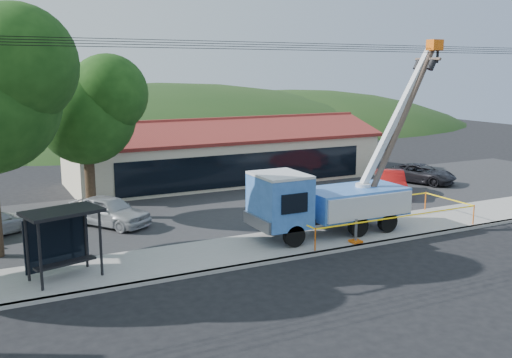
{
  "coord_description": "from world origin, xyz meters",
  "views": [
    {
      "loc": [
        -12.64,
        -18.25,
        8.1
      ],
      "look_at": [
        -0.9,
        5.0,
        3.08
      ],
      "focal_mm": 40.0,
      "sensor_mm": 36.0,
      "label": 1
    }
  ],
  "objects_px": {
    "car_silver": "(110,227)",
    "car_dark": "(421,184)",
    "utility_truck": "(326,199)",
    "leaning_pole": "(399,128)",
    "bus_shelter": "(61,228)",
    "car_red": "(390,196)"
  },
  "relations": [
    {
      "from": "car_silver",
      "to": "car_dark",
      "type": "height_order",
      "value": "car_silver"
    },
    {
      "from": "utility_truck",
      "to": "car_red",
      "type": "distance_m",
      "value": 10.78
    },
    {
      "from": "utility_truck",
      "to": "car_silver",
      "type": "height_order",
      "value": "utility_truck"
    },
    {
      "from": "bus_shelter",
      "to": "car_dark",
      "type": "relative_size",
      "value": 0.65
    },
    {
      "from": "car_silver",
      "to": "car_red",
      "type": "distance_m",
      "value": 18.03
    },
    {
      "from": "car_silver",
      "to": "car_dark",
      "type": "bearing_deg",
      "value": -30.56
    },
    {
      "from": "utility_truck",
      "to": "car_dark",
      "type": "relative_size",
      "value": 2.15
    },
    {
      "from": "car_silver",
      "to": "car_red",
      "type": "relative_size",
      "value": 0.98
    },
    {
      "from": "bus_shelter",
      "to": "car_silver",
      "type": "distance_m",
      "value": 7.91
    },
    {
      "from": "leaning_pole",
      "to": "car_dark",
      "type": "distance_m",
      "value": 13.24
    },
    {
      "from": "bus_shelter",
      "to": "car_red",
      "type": "bearing_deg",
      "value": 1.18
    },
    {
      "from": "leaning_pole",
      "to": "car_dark",
      "type": "xyz_separation_m",
      "value": [
        9.19,
        7.99,
        -5.19
      ]
    },
    {
      "from": "car_dark",
      "to": "utility_truck",
      "type": "bearing_deg",
      "value": -173.33
    },
    {
      "from": "leaning_pole",
      "to": "bus_shelter",
      "type": "height_order",
      "value": "leaning_pole"
    },
    {
      "from": "bus_shelter",
      "to": "utility_truck",
      "type": "bearing_deg",
      "value": -13.06
    },
    {
      "from": "leaning_pole",
      "to": "utility_truck",
      "type": "bearing_deg",
      "value": 177.97
    },
    {
      "from": "car_silver",
      "to": "car_dark",
      "type": "xyz_separation_m",
      "value": [
        22.52,
        1.39,
        0.0
      ]
    },
    {
      "from": "utility_truck",
      "to": "bus_shelter",
      "type": "relative_size",
      "value": 3.31
    },
    {
      "from": "utility_truck",
      "to": "car_red",
      "type": "bearing_deg",
      "value": 32.93
    },
    {
      "from": "utility_truck",
      "to": "car_silver",
      "type": "relative_size",
      "value": 2.25
    },
    {
      "from": "utility_truck",
      "to": "leaning_pole",
      "type": "height_order",
      "value": "utility_truck"
    },
    {
      "from": "bus_shelter",
      "to": "car_dark",
      "type": "bearing_deg",
      "value": 2.72
    }
  ]
}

